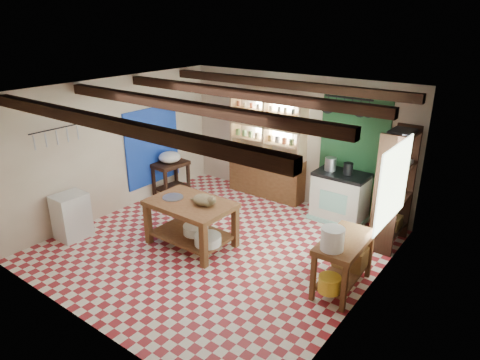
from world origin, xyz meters
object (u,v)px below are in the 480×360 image
Objects in this scene: work_table at (191,224)px; prep_table at (171,179)px; stove at (340,197)px; white_cabinet at (71,216)px; right_counter at (343,264)px; cat at (204,200)px.

work_table is 2.27m from prep_table.
stove is at bearing 21.18° from prep_table.
work_table is 1.89× the size of prep_table.
work_table is 2.86m from stove.
white_cabinet is at bearing -150.35° from work_table.
prep_table is at bearing 90.55° from white_cabinet.
right_counter is at bearing -64.21° from stove.
stove reaches higher than white_cabinet.
white_cabinet is (-0.02, -2.38, 0.03)m from prep_table.
work_table is 1.44× the size of stove.
stove is 2.52× the size of cat.
right_counter is at bearing -1.92° from cat.
white_cabinet is at bearing -164.44° from right_counter.
right_counter is (0.96, -2.01, -0.08)m from stove.
right_counter is at bearing 8.40° from work_table.
white_cabinet reaches higher than right_counter.
work_table is 3.63× the size of cat.
right_counter is at bearing 18.75° from white_cabinet.
cat is at bearing 28.47° from white_cabinet.
white_cabinet is 2.09× the size of cat.
stove is 4.85m from white_cabinet.
prep_table is 2.38m from white_cabinet.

